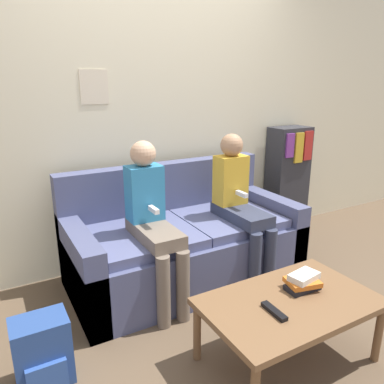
{
  "coord_description": "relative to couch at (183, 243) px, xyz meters",
  "views": [
    {
      "loc": [
        -1.28,
        -1.84,
        1.53
      ],
      "look_at": [
        0.0,
        0.41,
        0.75
      ],
      "focal_mm": 35.0,
      "sensor_mm": 36.0,
      "label": 1
    }
  ],
  "objects": [
    {
      "name": "backpack",
      "position": [
        -1.15,
        -0.61,
        -0.11
      ],
      "size": [
        0.28,
        0.23,
        0.37
      ],
      "color": "#284789",
      "rests_on": "ground_plane"
    },
    {
      "name": "bookshelf",
      "position": [
        1.4,
        0.35,
        0.26
      ],
      "size": [
        0.4,
        0.26,
        1.08
      ],
      "color": "#2D2D33",
      "rests_on": "ground_plane"
    },
    {
      "name": "coffee_table",
      "position": [
        0.06,
        -1.11,
        0.05
      ],
      "size": [
        0.95,
        0.59,
        0.38
      ],
      "color": "brown",
      "rests_on": "ground_plane"
    },
    {
      "name": "couch",
      "position": [
        0.0,
        0.0,
        0.0
      ],
      "size": [
        1.76,
        0.86,
        0.88
      ],
      "color": "#4C5175",
      "rests_on": "ground_plane"
    },
    {
      "name": "wall_back",
      "position": [
        -0.0,
        0.52,
        1.01
      ],
      "size": [
        8.0,
        0.06,
        2.6
      ],
      "color": "beige",
      "rests_on": "ground_plane"
    },
    {
      "name": "person_left",
      "position": [
        -0.34,
        -0.2,
        0.35
      ],
      "size": [
        0.24,
        0.58,
        1.14
      ],
      "color": "#756656",
      "rests_on": "ground_plane"
    },
    {
      "name": "tv_remote",
      "position": [
        -0.1,
        -1.16,
        0.1
      ],
      "size": [
        0.05,
        0.17,
        0.02
      ],
      "rotation": [
        0.0,
        0.0,
        -0.04
      ],
      "color": "black",
      "rests_on": "coffee_table"
    },
    {
      "name": "ground_plane",
      "position": [
        0.0,
        -0.55,
        -0.29
      ],
      "size": [
        10.0,
        10.0,
        0.0
      ],
      "primitive_type": "plane",
      "color": "brown"
    },
    {
      "name": "book_stack",
      "position": [
        0.2,
        -1.06,
        0.14
      ],
      "size": [
        0.21,
        0.17,
        0.1
      ],
      "color": "black",
      "rests_on": "coffee_table"
    },
    {
      "name": "person_right",
      "position": [
        0.39,
        -0.2,
        0.35
      ],
      "size": [
        0.24,
        0.58,
        1.14
      ],
      "color": "#33384C",
      "rests_on": "ground_plane"
    }
  ]
}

